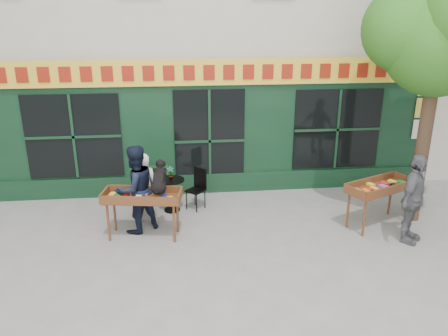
{
  "coord_description": "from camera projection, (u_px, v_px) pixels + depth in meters",
  "views": [
    {
      "loc": [
        -0.78,
        -7.92,
        4.22
      ],
      "look_at": [
        0.15,
        0.5,
        1.27
      ],
      "focal_mm": 35.0,
      "sensor_mm": 36.0,
      "label": 1
    }
  ],
  "objects": [
    {
      "name": "ground",
      "position": [
        219.0,
        235.0,
        8.9
      ],
      "size": [
        80.0,
        80.0,
        0.0
      ],
      "primitive_type": "plane",
      "color": "slate",
      "rests_on": "ground"
    },
    {
      "name": "street_tree",
      "position": [
        442.0,
        23.0,
        8.34
      ],
      "size": [
        3.05,
        2.9,
        5.6
      ],
      "color": "#382619",
      "rests_on": "ground"
    },
    {
      "name": "book_cart_center",
      "position": [
        142.0,
        199.0,
        8.59
      ],
      "size": [
        1.58,
        0.84,
        0.99
      ],
      "rotation": [
        0.0,
        0.0,
        -0.16
      ],
      "color": "brown",
      "rests_on": "ground"
    },
    {
      "name": "dog",
      "position": [
        159.0,
        177.0,
        8.43
      ],
      "size": [
        0.43,
        0.65,
        0.6
      ],
      "primitive_type": null,
      "rotation": [
        0.0,
        0.0,
        -0.16
      ],
      "color": "black",
      "rests_on": "book_cart_center"
    },
    {
      "name": "woman",
      "position": [
        144.0,
        188.0,
        9.21
      ],
      "size": [
        0.62,
        0.46,
        1.57
      ],
      "primitive_type": "imported",
      "rotation": [
        0.0,
        0.0,
        2.99
      ],
      "color": "silver",
      "rests_on": "ground"
    },
    {
      "name": "book_cart_right",
      "position": [
        380.0,
        189.0,
        9.08
      ],
      "size": [
        1.62,
        1.18,
        0.99
      ],
      "rotation": [
        0.0,
        0.0,
        0.42
      ],
      "color": "brown",
      "rests_on": "ground"
    },
    {
      "name": "man_right",
      "position": [
        413.0,
        199.0,
        8.39
      ],
      "size": [
        1.05,
        1.04,
        1.79
      ],
      "primitive_type": "imported",
      "rotation": [
        0.0,
        0.0,
        0.77
      ],
      "color": "#525256",
      "rests_on": "ground"
    },
    {
      "name": "bistro_table",
      "position": [
        171.0,
        189.0,
        9.85
      ],
      "size": [
        0.6,
        0.6,
        0.76
      ],
      "color": "black",
      "rests_on": "ground"
    },
    {
      "name": "bistro_chair_left",
      "position": [
        142.0,
        191.0,
        9.68
      ],
      "size": [
        0.38,
        0.37,
        0.95
      ],
      "rotation": [
        0.0,
        0.0,
        1.6
      ],
      "color": "black",
      "rests_on": "ground"
    },
    {
      "name": "bistro_chair_right",
      "position": [
        198.0,
        185.0,
        10.01
      ],
      "size": [
        0.51,
        0.51,
        0.95
      ],
      "rotation": [
        0.0,
        0.0,
        -0.75
      ],
      "color": "black",
      "rests_on": "ground"
    },
    {
      "name": "potted_plant",
      "position": [
        171.0,
        173.0,
        9.72
      ],
      "size": [
        0.19,
        0.15,
        0.31
      ],
      "primitive_type": "imported",
      "rotation": [
        0.0,
        0.0,
        0.29
      ],
      "color": "gray",
      "rests_on": "bistro_table"
    },
    {
      "name": "man_left",
      "position": [
        136.0,
        189.0,
        8.81
      ],
      "size": [
        1.13,
        1.09,
        1.83
      ],
      "primitive_type": "imported",
      "rotation": [
        0.0,
        0.0,
        3.79
      ],
      "color": "black",
      "rests_on": "ground"
    },
    {
      "name": "chalkboard",
      "position": [
        157.0,
        181.0,
        10.69
      ],
      "size": [
        0.57,
        0.21,
        0.79
      ],
      "rotation": [
        0.0,
        0.0,
        -0.03
      ],
      "color": "black",
      "rests_on": "ground"
    }
  ]
}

